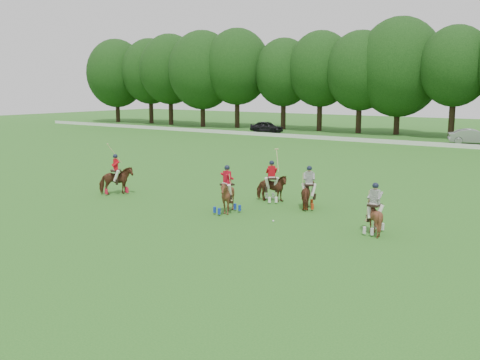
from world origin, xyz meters
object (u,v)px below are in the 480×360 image
Objects in this scene: polo_red_b at (271,187)px; car_left at (267,127)px; car_mid at (473,137)px; polo_red_c at (227,196)px; polo_red_a at (116,180)px; polo_stripe_a at (309,194)px; polo_stripe_b at (374,216)px; polo_ball at (273,221)px.

car_left is at bearing 122.25° from polo_red_b.
polo_red_c is (-2.82, -39.64, 0.04)m from car_mid.
car_left is 1.57× the size of polo_red_a.
car_left is at bearing 124.59° from polo_stripe_a.
car_mid is 39.30m from polo_stripe_b.
polo_red_b is at bearing 122.63° from polo_ball.
polo_red_a is at bearing -163.37° from car_left.
polo_red_c is at bearing -154.24° from car_left.
polo_red_a is 14.80m from polo_stripe_b.
car_mid is at bearing 89.81° from polo_stripe_a.
polo_red_b reaches higher than polo_stripe_a.
car_left is 45.58m from polo_red_c.
polo_red_a is (-10.61, -39.46, 0.02)m from car_mid.
polo_red_c reaches higher than polo_stripe_b.
polo_stripe_b is 4.47m from polo_ball.
car_left is at bearing 122.29° from polo_ball.
polo_ball is at bearing -1.80° from polo_red_a.
polo_red_a is 1.32× the size of polo_stripe_b.
car_left is 2.08× the size of polo_stripe_b.
polo_red_c is 4.12m from polo_stripe_a.
polo_ball is (25.14, -39.79, -0.70)m from car_left.
polo_red_b is 3.44m from polo_red_c.
polo_stripe_a reaches higher than car_mid.
polo_red_c is 25.70× the size of polo_ball.
polo_red_b is 1.28× the size of polo_stripe_b.
car_left is 1.62× the size of polo_red_b.
polo_ball is (-0.05, -3.26, -0.71)m from polo_stripe_a.
polo_stripe_a is 1.01× the size of polo_stripe_b.
polo_red_b is at bearing 172.42° from polo_stripe_a.
polo_red_a reaches higher than polo_stripe_b.
car_left is 44.38m from polo_stripe_a.
polo_red_a is 1.03× the size of polo_red_b.
polo_red_b is 4.30m from polo_ball.
polo_stripe_b reaches higher than polo_ball.
polo_red_b is 1.27× the size of polo_stripe_a.
polo_red_c is (7.78, -0.18, 0.02)m from polo_red_a.
polo_stripe_a reaches higher than polo_ball.
car_mid is 53.36× the size of polo_ball.
polo_stripe_b is (4.31, -2.54, -0.01)m from polo_stripe_a.
car_mid is at bearing 86.11° from polo_red_b.
polo_red_c is (-0.36, -3.42, 0.07)m from polo_red_b.
polo_red_c is at bearing -96.04° from polo_red_b.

